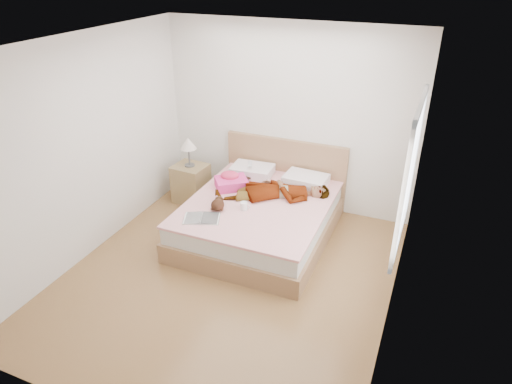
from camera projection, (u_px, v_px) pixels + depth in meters
The scene contains 11 objects.
ground at pixel (228, 277), 5.29m from camera, with size 4.00×4.00×0.00m, color brown.
woman at pixel (273, 188), 5.95m from camera, with size 0.57×1.51×0.21m, color white.
hair at pixel (247, 172), 6.54m from camera, with size 0.39×0.48×0.07m, color black.
phone at pixel (250, 164), 6.40m from camera, with size 0.05×0.10×0.01m, color silver.
room_shell at pixel (409, 175), 4.24m from camera, with size 4.00×4.00×4.00m.
bed at pixel (261, 214), 6.01m from camera, with size 1.80×2.08×1.00m.
towel at pixel (231, 181), 6.16m from camera, with size 0.53×0.52×0.22m.
magazine at pixel (202, 218), 5.45m from camera, with size 0.50×0.41×0.03m.
coffee_mug at pixel (244, 206), 5.63m from camera, with size 0.13×0.10×0.10m.
plush_toy at pixel (218, 204), 5.63m from camera, with size 0.21×0.28×0.14m.
nightstand at pixel (191, 180), 6.78m from camera, with size 0.50×0.45×1.01m.
Camera 1 is at (1.94, -3.78, 3.33)m, focal length 32.00 mm.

